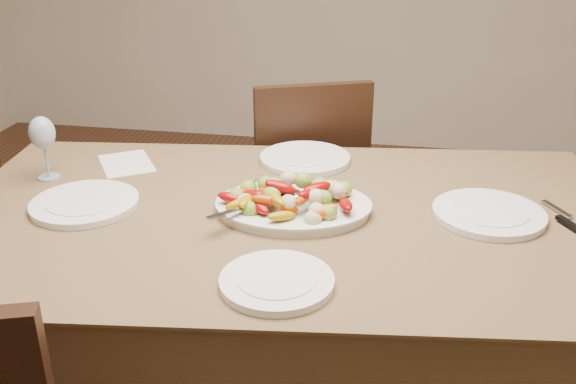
% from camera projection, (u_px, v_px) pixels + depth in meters
% --- Properties ---
extents(dining_table, '(1.95, 1.26, 0.76)m').
position_uv_depth(dining_table, '(288.00, 330.00, 1.87)').
color(dining_table, brown).
rests_on(dining_table, ground).
extents(chair_far, '(0.55, 0.55, 0.95)m').
position_uv_depth(chair_far, '(301.00, 189.00, 2.56)').
color(chair_far, black).
rests_on(chair_far, ground).
extents(serving_platter, '(0.44, 0.35, 0.02)m').
position_uv_depth(serving_platter, '(293.00, 208.00, 1.71)').
color(serving_platter, white).
rests_on(serving_platter, dining_table).
extents(roasted_vegetables, '(0.36, 0.26, 0.09)m').
position_uv_depth(roasted_vegetables, '(293.00, 189.00, 1.69)').
color(roasted_vegetables, maroon).
rests_on(roasted_vegetables, serving_platter).
extents(serving_spoon, '(0.27, 0.21, 0.03)m').
position_uv_depth(serving_spoon, '(268.00, 201.00, 1.67)').
color(serving_spoon, '#9EA0A8').
rests_on(serving_spoon, serving_platter).
extents(plate_left, '(0.29, 0.29, 0.02)m').
position_uv_depth(plate_left, '(85.00, 204.00, 1.75)').
color(plate_left, white).
rests_on(plate_left, dining_table).
extents(plate_right, '(0.29, 0.29, 0.02)m').
position_uv_depth(plate_right, '(489.00, 214.00, 1.69)').
color(plate_right, white).
rests_on(plate_right, dining_table).
extents(plate_far, '(0.29, 0.29, 0.02)m').
position_uv_depth(plate_far, '(305.00, 159.00, 2.06)').
color(plate_far, white).
rests_on(plate_far, dining_table).
extents(plate_near, '(0.25, 0.25, 0.02)m').
position_uv_depth(plate_near, '(277.00, 282.00, 1.38)').
color(plate_near, white).
rests_on(plate_near, dining_table).
extents(wine_glass, '(0.08, 0.08, 0.20)m').
position_uv_depth(wine_glass, '(44.00, 146.00, 1.89)').
color(wine_glass, '#8C99A5').
rests_on(wine_glass, dining_table).
extents(menu_card, '(0.24, 0.26, 0.00)m').
position_uv_depth(menu_card, '(126.00, 164.00, 2.04)').
color(menu_card, silver).
rests_on(menu_card, dining_table).
extents(table_knife, '(0.11, 0.18, 0.01)m').
position_uv_depth(table_knife, '(563.00, 218.00, 1.67)').
color(table_knife, '#9EA0A8').
rests_on(table_knife, dining_table).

